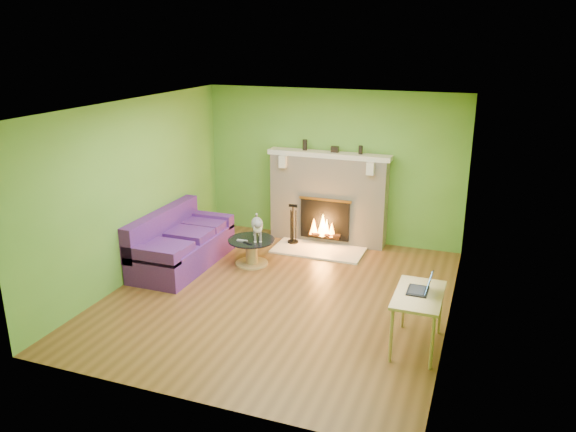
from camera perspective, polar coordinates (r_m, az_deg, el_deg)
name	(u,v)px	position (r m, az deg, el deg)	size (l,w,h in m)	color
floor	(280,295)	(7.85, -0.83, -8.07)	(5.00, 5.00, 0.00)	brown
ceiling	(279,106)	(7.11, -0.93, 11.12)	(5.00, 5.00, 0.00)	white
wall_back	(332,166)	(9.67, 4.48, 5.08)	(5.00, 5.00, 0.00)	#568F2E
wall_front	(181,280)	(5.27, -10.77, -6.41)	(5.00, 5.00, 0.00)	#568F2E
wall_left	(135,190)	(8.42, -15.32, 2.54)	(5.00, 5.00, 0.00)	#568F2E
wall_right	(457,225)	(6.93, 16.76, -0.88)	(5.00, 5.00, 0.00)	#568F2E
window_frame	(451,228)	(6.00, 16.24, -1.22)	(1.20, 1.20, 0.00)	silver
window_pane	(450,228)	(6.00, 16.16, -1.21)	(1.06, 1.06, 0.00)	white
fireplace	(328,198)	(9.63, 4.10, 1.79)	(2.10, 0.46, 1.58)	beige
hearth	(318,250)	(9.41, 3.11, -3.46)	(1.50, 0.75, 0.03)	beige
mantel	(329,155)	(9.43, 4.17, 6.24)	(2.10, 0.28, 0.08)	beige
sofa	(180,245)	(8.90, -10.94, -2.88)	(0.88, 1.91, 0.86)	#491B6A
coffee_table	(252,250)	(8.81, -3.72, -3.45)	(0.73, 0.73, 0.41)	tan
desk	(418,300)	(6.56, 13.11, -8.33)	(0.53, 0.91, 0.67)	tan
cat	(257,227)	(8.69, -3.15, -1.09)	(0.24, 0.64, 0.40)	slate
remote_silver	(242,241)	(8.68, -4.67, -2.50)	(0.17, 0.04, 0.02)	#99999B
remote_black	(248,243)	(8.58, -4.11, -2.74)	(0.16, 0.04, 0.02)	black
laptop	(418,282)	(6.53, 13.12, -6.58)	(0.27, 0.30, 0.23)	black
fire_tools	(293,224)	(9.57, 0.51, -0.77)	(0.18, 0.18, 0.69)	black
mantel_vase_left	(305,145)	(9.56, 1.73, 7.23)	(0.08, 0.08, 0.18)	black
mantel_vase_right	(361,150)	(9.31, 7.38, 6.68)	(0.07, 0.07, 0.14)	black
mantel_box	(335,149)	(9.42, 4.78, 6.77)	(0.12, 0.08, 0.10)	black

